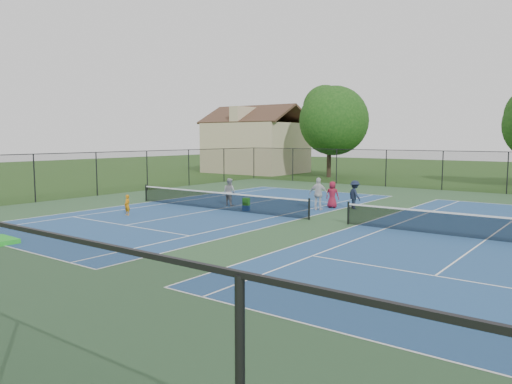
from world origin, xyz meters
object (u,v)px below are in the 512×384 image
Objects in this scene: instructor at (229,192)px; ball_crate at (246,208)px; tree_back_a at (330,117)px; bystander_b at (355,195)px; clapboard_house at (256,145)px; child_player at (127,205)px; bystander_c at (332,195)px; ball_hopper at (246,202)px; bystander_a at (319,194)px.

ball_crate is at bearing 156.98° from instructor.
tree_back_a is 23.32m from bystander_b.
clapboard_house is 30.26m from ball_crate.
child_player is 0.70× the size of bystander_c.
ball_hopper is at bearing 35.54° from bystander_c.
instructor is 7.27m from bystander_b.
tree_back_a reaches higher than child_player.
bystander_b is at bearing 43.07° from ball_hopper.
ball_hopper is at bearing -72.01° from tree_back_a.
instructor is (15.54, -23.38, -2.28)m from clapboard_house.
child_player is 2.98× the size of ball_crate.
bystander_a reaches higher than bystander_c.
bystander_b is 4.50× the size of ball_crate.
bystander_c is (-1.22, -0.36, -0.04)m from bystander_b.
bystander_c is at bearing 52.63° from bystander_b.
tree_back_a is at bearing 107.99° from ball_crate.
ball_crate is (2.07, -1.05, -0.66)m from instructor.
instructor reaches higher than child_player.
bystander_a is (10.68, -20.86, -5.13)m from tree_back_a.
bystander_a is 1.27m from bystander_c.
tree_back_a is 22.60× the size of ball_hopper.
clapboard_house is 6.67× the size of bystander_b.
tree_back_a reaches higher than clapboard_house.
bystander_b is 1.28m from bystander_c.
tree_back_a is at bearing -75.05° from bystander_c.
child_player is 0.59× the size of bystander_a.
ball_hopper is (-3.26, -3.83, -0.26)m from bystander_c.
tree_back_a is at bearing 103.10° from child_player.
clapboard_house is 28.16m from instructor.
ball_crate is (-4.48, -4.19, -0.66)m from bystander_b.
bystander_c is (0.18, 1.25, -0.14)m from bystander_a.
bystander_b is (8.43, 9.14, 0.27)m from child_player.
bystander_a is at bearing 39.92° from ball_hopper.
clapboard_house is (-10.00, 1.00, -2.95)m from tree_back_a.
bystander_b is (6.55, 3.14, -0.01)m from instructor.
clapboard_house is 6.63× the size of instructor.
child_player is 0.66× the size of bystander_b.
instructor is 0.90× the size of bystander_a.
clapboard_house reaches higher than child_player.
child_player is at bearing 83.46° from bystander_b.
bystander_c is 3.78× the size of ball_hopper.
tree_back_a is 5.65× the size of bystander_b.
bystander_a is (20.68, -21.86, -2.18)m from clapboard_house.
bystander_a is 4.48× the size of ball_hopper.
bystander_a reaches higher than instructor.
bystander_b is at bearing 43.07° from ball_crate.
bystander_c reaches higher than ball_crate.
clapboard_house is at bearing -58.69° from bystander_c.
ball_crate is at bearing -72.01° from tree_back_a.
clapboard_house is at bearing 120.69° from child_player.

